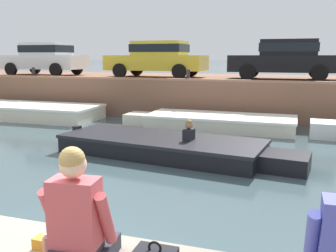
{
  "coord_description": "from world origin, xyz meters",
  "views": [
    {
      "loc": [
        2.53,
        -2.86,
        2.38
      ],
      "look_at": [
        0.36,
        3.71,
        1.08
      ],
      "focal_mm": 40.0,
      "sensor_mm": 36.0,
      "label": 1
    }
  ],
  "objects_px": {
    "boat_moored_central_cream": "(213,122)",
    "car_centre_black": "(285,58)",
    "mooring_bollard_west": "(34,72)",
    "person_seated_right": "(78,221)",
    "motorboat_passing": "(169,147)",
    "car_left_inner_yellow": "(158,57)",
    "boat_moored_west_cream": "(23,111)",
    "bottle_drink": "(47,247)",
    "mooring_bollard_mid": "(188,74)",
    "car_leftmost_white": "(45,57)"
  },
  "relations": [
    {
      "from": "boat_moored_central_cream",
      "to": "car_centre_black",
      "type": "height_order",
      "value": "car_centre_black"
    },
    {
      "from": "boat_moored_west_cream",
      "to": "boat_moored_central_cream",
      "type": "relative_size",
      "value": 1.16
    },
    {
      "from": "person_seated_right",
      "to": "bottle_drink",
      "type": "distance_m",
      "value": 0.42
    },
    {
      "from": "mooring_bollard_west",
      "to": "person_seated_right",
      "type": "relative_size",
      "value": 0.46
    },
    {
      "from": "boat_moored_central_cream",
      "to": "motorboat_passing",
      "type": "height_order",
      "value": "motorboat_passing"
    },
    {
      "from": "boat_moored_central_cream",
      "to": "mooring_bollard_mid",
      "type": "xyz_separation_m",
      "value": [
        -1.32,
        1.63,
        1.47
      ]
    },
    {
      "from": "boat_moored_west_cream",
      "to": "car_leftmost_white",
      "type": "height_order",
      "value": "car_leftmost_white"
    },
    {
      "from": "car_leftmost_white",
      "to": "car_centre_black",
      "type": "xyz_separation_m",
      "value": [
        11.1,
        0.0,
        0.0
      ]
    },
    {
      "from": "car_left_inner_yellow",
      "to": "car_centre_black",
      "type": "height_order",
      "value": "same"
    },
    {
      "from": "motorboat_passing",
      "to": "mooring_bollard_mid",
      "type": "relative_size",
      "value": 13.65
    },
    {
      "from": "boat_moored_west_cream",
      "to": "boat_moored_central_cream",
      "type": "xyz_separation_m",
      "value": [
        7.44,
        0.21,
        -0.04
      ]
    },
    {
      "from": "boat_moored_west_cream",
      "to": "mooring_bollard_mid",
      "type": "distance_m",
      "value": 6.54
    },
    {
      "from": "boat_moored_central_cream",
      "to": "car_centre_black",
      "type": "xyz_separation_m",
      "value": [
        2.11,
        3.49,
        2.08
      ]
    },
    {
      "from": "motorboat_passing",
      "to": "bottle_drink",
      "type": "xyz_separation_m",
      "value": [
        0.92,
        -6.02,
        0.65
      ]
    },
    {
      "from": "mooring_bollard_west",
      "to": "mooring_bollard_mid",
      "type": "xyz_separation_m",
      "value": [
        6.94,
        0.0,
        0.0
      ]
    },
    {
      "from": "car_left_inner_yellow",
      "to": "mooring_bollard_mid",
      "type": "bearing_deg",
      "value": -44.51
    },
    {
      "from": "car_left_inner_yellow",
      "to": "motorboat_passing",
      "type": "bearing_deg",
      "value": -68.15
    },
    {
      "from": "boat_moored_west_cream",
      "to": "mooring_bollard_west",
      "type": "distance_m",
      "value": 2.47
    },
    {
      "from": "car_left_inner_yellow",
      "to": "mooring_bollard_mid",
      "type": "height_order",
      "value": "car_left_inner_yellow"
    },
    {
      "from": "car_left_inner_yellow",
      "to": "mooring_bollard_west",
      "type": "bearing_deg",
      "value": -159.83
    },
    {
      "from": "motorboat_passing",
      "to": "car_leftmost_white",
      "type": "bearing_deg",
      "value": 140.23
    },
    {
      "from": "mooring_bollard_mid",
      "to": "car_leftmost_white",
      "type": "bearing_deg",
      "value": 166.38
    },
    {
      "from": "car_leftmost_white",
      "to": "car_left_inner_yellow",
      "type": "bearing_deg",
      "value": -0.0
    },
    {
      "from": "boat_moored_west_cream",
      "to": "car_centre_black",
      "type": "height_order",
      "value": "car_centre_black"
    },
    {
      "from": "motorboat_passing",
      "to": "bottle_drink",
      "type": "height_order",
      "value": "bottle_drink"
    },
    {
      "from": "boat_moored_central_cream",
      "to": "person_seated_right",
      "type": "xyz_separation_m",
      "value": [
        0.92,
        -9.77,
        0.92
      ]
    },
    {
      "from": "boat_moored_central_cream",
      "to": "car_leftmost_white",
      "type": "distance_m",
      "value": 9.86
    },
    {
      "from": "car_centre_black",
      "to": "mooring_bollard_west",
      "type": "bearing_deg",
      "value": -169.84
    },
    {
      "from": "boat_moored_west_cream",
      "to": "person_seated_right",
      "type": "xyz_separation_m",
      "value": [
        8.36,
        -9.56,
        0.88
      ]
    },
    {
      "from": "boat_moored_west_cream",
      "to": "person_seated_right",
      "type": "height_order",
      "value": "person_seated_right"
    },
    {
      "from": "boat_moored_central_cream",
      "to": "car_centre_black",
      "type": "bearing_deg",
      "value": 58.88
    },
    {
      "from": "mooring_bollard_mid",
      "to": "bottle_drink",
      "type": "relative_size",
      "value": 2.18
    },
    {
      "from": "person_seated_right",
      "to": "bottle_drink",
      "type": "bearing_deg",
      "value": 175.66
    },
    {
      "from": "mooring_bollard_west",
      "to": "person_seated_right",
      "type": "xyz_separation_m",
      "value": [
        9.19,
        -11.4,
        -0.55
      ]
    },
    {
      "from": "boat_moored_west_cream",
      "to": "mooring_bollard_west",
      "type": "relative_size",
      "value": 14.93
    },
    {
      "from": "motorboat_passing",
      "to": "boat_moored_central_cream",
      "type": "bearing_deg",
      "value": 85.17
    },
    {
      "from": "mooring_bollard_west",
      "to": "car_left_inner_yellow",
      "type": "bearing_deg",
      "value": 20.17
    },
    {
      "from": "car_leftmost_white",
      "to": "car_left_inner_yellow",
      "type": "relative_size",
      "value": 0.93
    },
    {
      "from": "motorboat_passing",
      "to": "mooring_bollard_mid",
      "type": "height_order",
      "value": "mooring_bollard_mid"
    },
    {
      "from": "car_left_inner_yellow",
      "to": "mooring_bollard_mid",
      "type": "relative_size",
      "value": 9.75
    },
    {
      "from": "motorboat_passing",
      "to": "bottle_drink",
      "type": "bearing_deg",
      "value": -81.32
    },
    {
      "from": "motorboat_passing",
      "to": "person_seated_right",
      "type": "height_order",
      "value": "person_seated_right"
    },
    {
      "from": "boat_moored_west_cream",
      "to": "car_centre_black",
      "type": "distance_m",
      "value": 10.44
    },
    {
      "from": "mooring_bollard_mid",
      "to": "bottle_drink",
      "type": "height_order",
      "value": "mooring_bollard_mid"
    },
    {
      "from": "car_leftmost_white",
      "to": "person_seated_right",
      "type": "distance_m",
      "value": 16.6
    },
    {
      "from": "person_seated_right",
      "to": "boat_moored_west_cream",
      "type": "bearing_deg",
      "value": 131.17
    },
    {
      "from": "motorboat_passing",
      "to": "person_seated_right",
      "type": "xyz_separation_m",
      "value": [
        1.24,
        -6.04,
        0.93
      ]
    },
    {
      "from": "boat_moored_west_cream",
      "to": "car_left_inner_yellow",
      "type": "height_order",
      "value": "car_left_inner_yellow"
    },
    {
      "from": "motorboat_passing",
      "to": "person_seated_right",
      "type": "bearing_deg",
      "value": -78.4
    },
    {
      "from": "motorboat_passing",
      "to": "car_left_inner_yellow",
      "type": "distance_m",
      "value": 8.05
    }
  ]
}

